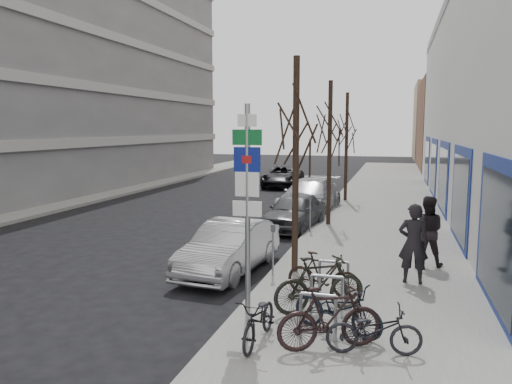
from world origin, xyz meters
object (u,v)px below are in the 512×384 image
Objects in this scene: highway_sign_pole at (247,200)px; tree_mid at (330,119)px; bike_mid_curb at (338,304)px; parked_car_front at (229,247)px; meter_mid at (310,210)px; parked_car_back at (310,196)px; meter_back at (330,191)px; tree_far at (347,121)px; bike_mid_inner at (320,284)px; tree_near at (296,114)px; bike_far_inner at (323,274)px; pedestrian_near at (413,243)px; pedestrian_far at (427,230)px; bike_far_curb at (374,326)px; parked_car_mid at (294,211)px; meter_front at (273,245)px; bike_near_right at (330,317)px; bike_near_left at (260,315)px; bike_rack at (327,291)px; lane_car at (283,176)px.

tree_mid reaches higher than highway_sign_pole.
bike_mid_curb is 4.76m from parked_car_front.
meter_mid is 5.25m from parked_car_front.
meter_back is at bearing 48.19° from parked_car_back.
bike_mid_inner is at bearing -86.23° from tree_far.
parked_car_back is (-1.27, 9.74, -3.36)m from tree_near.
tree_near is 3.38× the size of bike_far_inner.
pedestrian_near reaches higher than pedestrian_far.
pedestrian_near reaches higher than meter_back.
pedestrian_near is at bearing -1.65° from bike_mid_curb.
bike_mid_inner reaches higher than bike_far_curb.
parked_car_mid is at bearing -16.86° from bike_mid_inner.
bike_mid_inner is 12.67m from parked_car_back.
highway_sign_pole is 3.31× the size of meter_front.
parked_car_front is at bearing -96.87° from meter_back.
highway_sign_pole is 13.41m from parked_car_back.
meter_mid is 9.51m from bike_near_right.
tree_near is at bearing 48.01° from meter_front.
meter_back is 14.90m from bike_near_left.
pedestrian_near is at bearing -19.73° from bike_far_curb.
meter_front reaches higher than bike_mid_inner.
meter_back is (-0.25, 14.01, -1.54)m from highway_sign_pole.
bike_rack is at bearing 42.75° from bike_mid_curb.
parked_car_mid reaches higher than bike_near_left.
highway_sign_pole is at bearing -91.14° from tree_mid.
pedestrian_far reaches higher than bike_far_inner.
tree_far is at bearing 25.41° from bike_mid_curb.
pedestrian_near is at bearing 5.03° from meter_front.
tree_mid reaches higher than bike_near_left.
bike_near_right is at bearing -71.56° from tree_near.
meter_back is 13.30m from bike_mid_inner.
parked_car_mid is 0.78× the size of parked_car_back.
highway_sign_pole is at bearing 61.51° from bike_far_curb.
highway_sign_pole is at bearing 120.63° from bike_near_left.
parked_car_mid is at bearing -42.93° from pedestrian_far.
lane_car is (-4.11, 19.49, -0.24)m from meter_front.
parked_car_back is at bearing -65.65° from pedestrian_near.
meter_back reaches higher than bike_mid_curb.
bike_near_left is at bearing -85.62° from meter_mid.
bike_near_right is at bearing -80.41° from bike_rack.
tree_near is 1.38× the size of parked_car_mid.
pedestrian_near reaches higher than parked_car_mid.
tree_far is 1.07× the size of parked_car_back.
tree_mid is at bearing 80.97° from parked_car_front.
bike_mid_curb is at bearing -30.81° from bike_near_right.
bike_mid_curb is at bearing 69.91° from pedestrian_near.
bike_near_left is 0.92× the size of bike_mid_curb.
lane_car is (-4.56, 5.99, -3.43)m from tree_far.
tree_near is 3.85m from parked_car_front.
lane_car is at bearing -63.63° from pedestrian_far.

